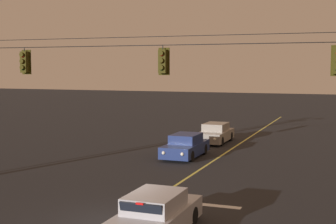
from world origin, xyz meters
name	(u,v)px	position (x,y,z in m)	size (l,w,h in m)	color
ground_plane	(116,224)	(0.00, 0.00, 0.00)	(180.00, 180.00, 0.00)	black
lane_centre_stripe	(201,169)	(0.00, 10.00, 0.00)	(0.14, 60.00, 0.01)	#D1C64C
stop_bar_paint	(199,204)	(1.90, 3.40, 0.00)	(3.40, 0.36, 0.01)	silver
signal_span_assembly	(159,101)	(0.00, 4.00, 3.99)	(20.83, 0.32, 7.67)	#38281C
traffic_light_leftmost	(24,62)	(-6.62, 3.98, 5.61)	(0.48, 0.41, 1.22)	black
traffic_light_left_inner	(163,61)	(0.15, 3.98, 5.61)	(0.48, 0.41, 1.22)	black
car_waiting_near_lane	(156,215)	(1.68, -0.55, 0.65)	(1.80, 4.33, 1.39)	#A5A5AD
car_oncoming_lead	(185,146)	(-1.91, 12.99, 0.65)	(1.80, 4.42, 1.39)	navy
car_oncoming_trailing	(215,133)	(-1.78, 19.27, 0.65)	(1.80, 4.42, 1.39)	gray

